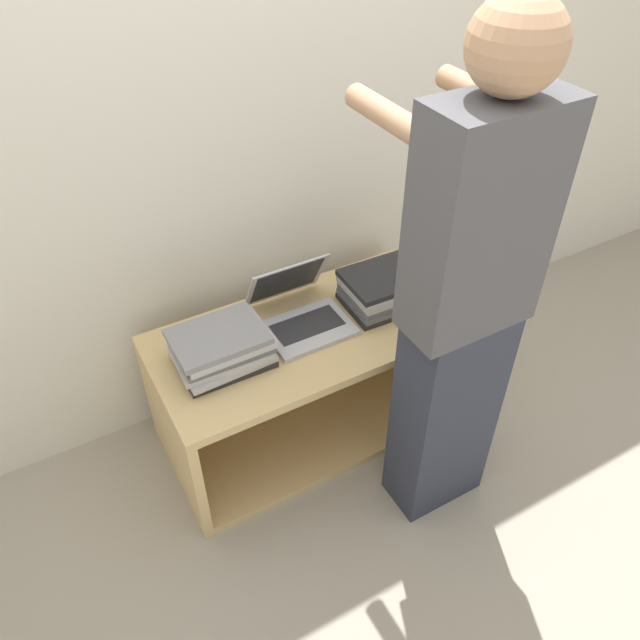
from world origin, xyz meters
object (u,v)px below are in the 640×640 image
(laptop_stack_right, at_px, (386,288))
(person, at_px, (464,307))
(laptop_open, at_px, (301,312))
(laptop_stack_left, at_px, (222,348))

(laptop_stack_right, bearing_deg, person, -99.50)
(laptop_stack_right, relative_size, person, 0.19)
(laptop_open, bearing_deg, person, -64.73)
(laptop_stack_left, distance_m, laptop_stack_right, 0.71)
(laptop_open, distance_m, laptop_stack_right, 0.36)
(laptop_stack_left, distance_m, person, 0.86)
(laptop_stack_left, height_order, laptop_stack_right, same)
(laptop_open, xyz_separation_m, person, (0.27, -0.57, 0.33))
(person, bearing_deg, laptop_stack_left, 140.61)
(laptop_stack_right, xyz_separation_m, person, (-0.09, -0.52, 0.31))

